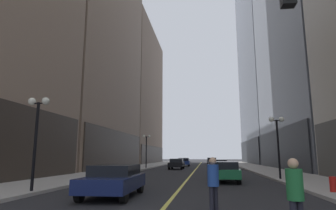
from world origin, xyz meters
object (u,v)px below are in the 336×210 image
(car_blue, at_px, (184,162))
(car_grey, at_px, (212,161))
(car_green, at_px, (226,171))
(pedestrian_in_green_parka, at_px, (295,192))
(street_lamp_left_near, at_px, (37,122))
(car_navy, at_px, (114,179))
(pedestrian_in_blue_hoodie, at_px, (213,181))
(street_lamp_left_far, at_px, (146,144))
(car_white, at_px, (218,166))
(street_lamp_right_mid, at_px, (277,133))
(fire_hydrant_right, at_px, (333,186))
(car_black, at_px, (177,163))

(car_blue, relative_size, car_grey, 0.92)
(car_green, distance_m, car_grey, 36.74)
(pedestrian_in_green_parka, bearing_deg, street_lamp_left_near, 148.87)
(car_navy, relative_size, pedestrian_in_blue_hoodie, 2.57)
(car_green, relative_size, pedestrian_in_green_parka, 2.49)
(car_navy, distance_m, street_lamp_left_far, 25.07)
(car_navy, height_order, car_grey, same)
(car_navy, height_order, street_lamp_left_far, street_lamp_left_far)
(car_blue, distance_m, street_lamp_left_far, 11.70)
(car_navy, bearing_deg, street_lamp_left_near, 176.00)
(car_blue, xyz_separation_m, car_grey, (4.71, 8.83, 0.00))
(car_blue, xyz_separation_m, street_lamp_left_far, (-4.03, -10.69, 2.54))
(car_white, xyz_separation_m, street_lamp_left_far, (-8.90, 7.92, 2.54))
(street_lamp_left_far, height_order, street_lamp_right_mid, same)
(car_blue, height_order, car_grey, same)
(pedestrian_in_green_parka, height_order, street_lamp_left_near, street_lamp_left_near)
(fire_hydrant_right, bearing_deg, street_lamp_left_near, -173.78)
(car_navy, xyz_separation_m, car_green, (5.12, 7.40, -0.00))
(street_lamp_right_mid, bearing_deg, car_green, -159.74)
(car_grey, height_order, street_lamp_left_far, street_lamp_left_far)
(car_black, bearing_deg, street_lamp_right_mid, -61.20)
(pedestrian_in_green_parka, distance_m, fire_hydrant_right, 8.16)
(car_blue, xyz_separation_m, pedestrian_in_green_parka, (5.61, -40.86, 0.24))
(car_green, relative_size, street_lamp_left_far, 0.93)
(car_black, height_order, street_lamp_right_mid, street_lamp_right_mid)
(car_navy, height_order, car_blue, same)
(car_white, relative_size, car_grey, 1.06)
(car_grey, xyz_separation_m, street_lamp_left_near, (-8.74, -43.87, 2.54))
(car_grey, distance_m, fire_hydrant_right, 42.67)
(car_white, xyz_separation_m, car_blue, (-4.87, 18.60, -0.00))
(car_white, distance_m, street_lamp_right_mid, 9.19)
(car_black, xyz_separation_m, pedestrian_in_blue_hoodie, (4.06, -27.93, 0.25))
(car_grey, xyz_separation_m, fire_hydrant_right, (4.56, -42.42, -0.32))
(car_navy, relative_size, street_lamp_left_far, 0.96)
(pedestrian_in_blue_hoodie, bearing_deg, fire_hydrant_right, 42.25)
(car_white, height_order, pedestrian_in_blue_hoodie, pedestrian_in_blue_hoodie)
(car_black, bearing_deg, car_green, -73.77)
(car_black, xyz_separation_m, car_grey, (4.78, 19.28, 0.00))
(car_grey, bearing_deg, car_white, -89.66)
(car_green, bearing_deg, car_grey, 90.48)
(street_lamp_left_far, relative_size, street_lamp_right_mid, 1.00)
(pedestrian_in_green_parka, bearing_deg, pedestrian_in_blue_hoodie, 123.22)
(pedestrian_in_blue_hoodie, distance_m, street_lamp_left_near, 8.99)
(pedestrian_in_green_parka, relative_size, street_lamp_right_mid, 0.37)
(car_black, distance_m, fire_hydrant_right, 24.95)
(street_lamp_right_mid, bearing_deg, fire_hydrant_right, -85.95)
(car_black, xyz_separation_m, car_blue, (0.07, 10.45, 0.00))
(pedestrian_in_blue_hoodie, relative_size, street_lamp_right_mid, 0.37)
(car_blue, bearing_deg, car_navy, -90.17)
(pedestrian_in_green_parka, bearing_deg, car_blue, 97.82)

